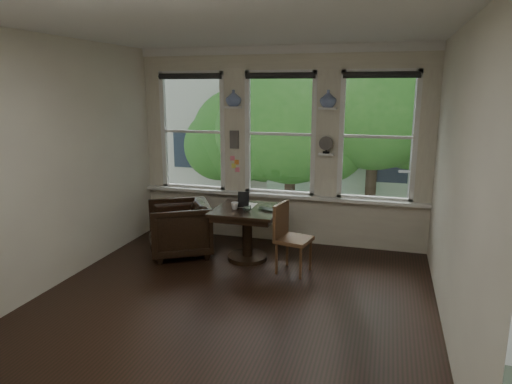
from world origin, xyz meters
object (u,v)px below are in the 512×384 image
(table, at_px, (247,234))
(laptop, at_px, (267,210))
(armchair_left, at_px, (179,229))
(side_chair_right, at_px, (294,239))
(mug, at_px, (235,206))

(table, relative_size, laptop, 2.92)
(armchair_left, distance_m, laptop, 1.36)
(armchair_left, relative_size, laptop, 2.82)
(armchair_left, distance_m, side_chair_right, 1.75)
(table, bearing_deg, laptop, -11.08)
(table, bearing_deg, mug, -152.58)
(armchair_left, bearing_deg, mug, 59.66)
(side_chair_right, bearing_deg, table, 81.39)
(table, height_order, side_chair_right, side_chair_right)
(laptop, bearing_deg, table, -167.61)
(table, xyz_separation_m, laptop, (0.30, -0.06, 0.39))
(side_chair_right, xyz_separation_m, laptop, (-0.43, 0.21, 0.30))
(table, relative_size, mug, 8.55)
(armchair_left, relative_size, mug, 8.25)
(laptop, relative_size, mug, 2.93)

